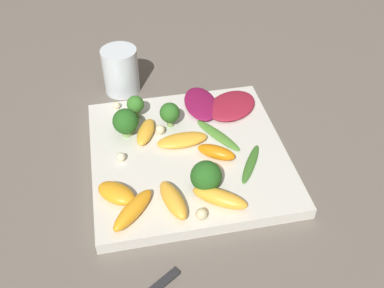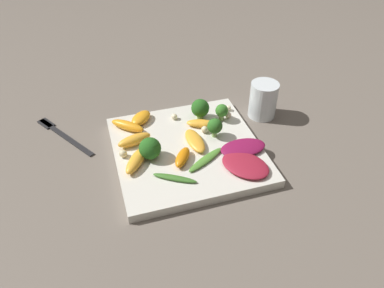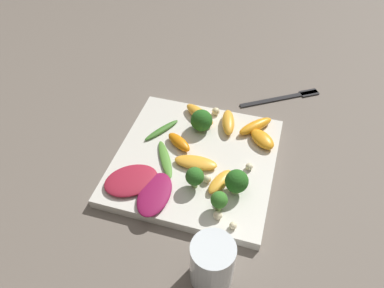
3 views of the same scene
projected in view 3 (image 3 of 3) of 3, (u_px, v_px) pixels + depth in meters
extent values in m
plane|color=#6B6056|center=(195.00, 164.00, 0.71)|extent=(2.40, 2.40, 0.00)
cube|color=silver|center=(195.00, 161.00, 0.70)|extent=(0.29, 0.29, 0.02)
cylinder|color=white|center=(212.00, 263.00, 0.53)|extent=(0.06, 0.06, 0.08)
cube|color=#262628|center=(280.00, 98.00, 0.84)|extent=(0.17, 0.11, 0.01)
cube|color=#262628|center=(309.00, 92.00, 0.86)|extent=(0.05, 0.04, 0.01)
ellipsoid|color=maroon|center=(131.00, 180.00, 0.65)|extent=(0.12, 0.11, 0.01)
ellipsoid|color=maroon|center=(155.00, 194.00, 0.63)|extent=(0.06, 0.10, 0.01)
ellipsoid|color=orange|center=(179.00, 142.00, 0.71)|extent=(0.06, 0.05, 0.02)
ellipsoid|color=orange|center=(255.00, 126.00, 0.74)|extent=(0.07, 0.07, 0.02)
ellipsoid|color=#FCAD33|center=(196.00, 163.00, 0.68)|extent=(0.08, 0.04, 0.01)
ellipsoid|color=orange|center=(262.00, 139.00, 0.72)|extent=(0.06, 0.06, 0.02)
ellipsoid|color=#FCAD33|center=(200.00, 114.00, 0.77)|extent=(0.08, 0.06, 0.02)
ellipsoid|color=#FCAD33|center=(220.00, 182.00, 0.65)|extent=(0.05, 0.07, 0.01)
ellipsoid|color=#FCAD33|center=(228.00, 122.00, 0.75)|extent=(0.04, 0.08, 0.02)
cylinder|color=#84AD5B|center=(201.00, 127.00, 0.75)|extent=(0.01, 0.01, 0.01)
sphere|color=#26601E|center=(201.00, 120.00, 0.73)|extent=(0.04, 0.04, 0.04)
cylinder|color=#7A9E51|center=(219.00, 206.00, 0.61)|extent=(0.01, 0.01, 0.02)
sphere|color=#387A28|center=(219.00, 200.00, 0.60)|extent=(0.03, 0.03, 0.03)
cylinder|color=#84AD5B|center=(236.00, 188.00, 0.64)|extent=(0.01, 0.01, 0.02)
sphere|color=#26601E|center=(237.00, 181.00, 0.62)|extent=(0.04, 0.04, 0.04)
cylinder|color=#84AD5B|center=(195.00, 183.00, 0.64)|extent=(0.01, 0.01, 0.02)
sphere|color=#2D6B23|center=(195.00, 176.00, 0.63)|extent=(0.03, 0.03, 0.03)
ellipsoid|color=#3D7528|center=(162.00, 130.00, 0.74)|extent=(0.06, 0.08, 0.01)
ellipsoid|color=#518E33|center=(165.00, 159.00, 0.69)|extent=(0.06, 0.09, 0.01)
sphere|color=beige|center=(218.00, 215.00, 0.60)|extent=(0.01, 0.01, 0.01)
sphere|color=beige|center=(216.00, 111.00, 0.77)|extent=(0.02, 0.02, 0.02)
sphere|color=beige|center=(207.00, 179.00, 0.65)|extent=(0.01, 0.01, 0.01)
sphere|color=beige|center=(250.00, 165.00, 0.67)|extent=(0.01, 0.01, 0.01)
sphere|color=beige|center=(233.00, 226.00, 0.59)|extent=(0.01, 0.01, 0.01)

